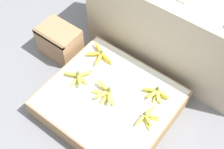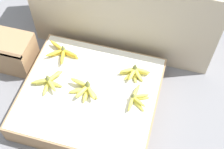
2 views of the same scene
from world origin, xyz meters
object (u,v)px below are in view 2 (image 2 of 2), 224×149
object	(u,v)px
wooden_crate	(11,52)
banana_bunch_middle_midright	(136,99)
banana_bunch_middle_left	(49,81)
banana_bunch_back_midright	(135,72)
banana_bunch_back_left	(62,52)
banana_bunch_middle_midleft	(85,89)

from	to	relation	value
wooden_crate	banana_bunch_middle_midright	xyz separation A→B (m)	(1.01, -0.18, 0.05)
banana_bunch_middle_left	banana_bunch_back_midright	bearing A→B (deg)	22.66
banana_bunch_back_midright	banana_bunch_middle_midright	bearing A→B (deg)	-74.13
wooden_crate	banana_bunch_back_left	world-z (taller)	wooden_crate
wooden_crate	banana_bunch_middle_left	distance (m)	0.45
banana_bunch_middle_midright	banana_bunch_back_midright	world-z (taller)	banana_bunch_back_midright
banana_bunch_middle_left	banana_bunch_middle_midright	xyz separation A→B (m)	(0.61, 0.03, -0.01)
banana_bunch_back_left	banana_bunch_back_midright	xyz separation A→B (m)	(0.56, -0.04, 0.00)
banana_bunch_middle_midleft	banana_bunch_middle_midright	xyz separation A→B (m)	(0.35, 0.02, -0.01)
banana_bunch_middle_midleft	banana_bunch_middle_midright	distance (m)	0.35
banana_bunch_middle_midleft	banana_bunch_middle_left	bearing A→B (deg)	-179.34
banana_bunch_middle_midleft	banana_bunch_back_left	xyz separation A→B (m)	(-0.27, 0.26, -0.01)
banana_bunch_back_left	banana_bunch_back_midright	distance (m)	0.56
banana_bunch_back_left	banana_bunch_middle_midleft	bearing A→B (deg)	-44.70
banana_bunch_back_left	banana_bunch_back_midright	size ratio (longest dim) A/B	1.18
banana_bunch_middle_midright	banana_bunch_back_midright	bearing A→B (deg)	105.87
wooden_crate	banana_bunch_back_midright	size ratio (longest dim) A/B	1.54
banana_bunch_middle_midleft	banana_bunch_middle_midright	bearing A→B (deg)	3.83
banana_bunch_middle_left	wooden_crate	bearing A→B (deg)	152.95
wooden_crate	banana_bunch_back_left	bearing A→B (deg)	8.76
banana_bunch_middle_left	banana_bunch_back_left	world-z (taller)	banana_bunch_middle_left
banana_bunch_middle_midright	banana_bunch_back_left	size ratio (longest dim) A/B	0.86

